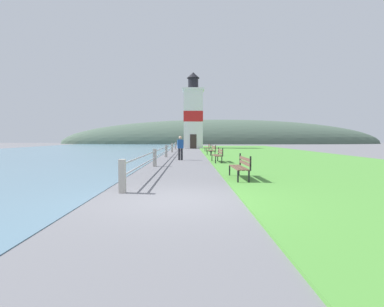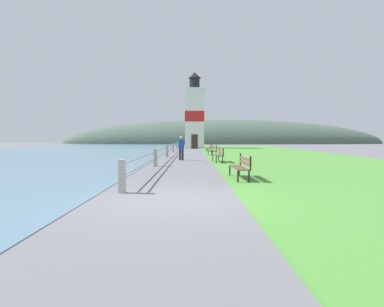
% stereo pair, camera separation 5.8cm
% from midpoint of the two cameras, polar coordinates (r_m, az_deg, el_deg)
% --- Properties ---
extents(ground_plane, '(160.00, 160.00, 0.00)m').
position_cam_midpoint_polar(ground_plane, '(7.60, -3.30, -8.87)').
color(ground_plane, slate).
extents(grass_verge, '(12.00, 56.19, 0.06)m').
position_cam_midpoint_polar(grass_verge, '(27.18, 15.27, -0.28)').
color(grass_verge, '#4C8E38').
rests_on(grass_verge, ground_plane).
extents(water_strip, '(24.00, 89.90, 0.01)m').
position_cam_midpoint_polar(water_strip, '(29.97, -29.24, -0.30)').
color(water_strip, slate).
rests_on(water_strip, ground_plane).
extents(seawall_railing, '(0.18, 31.02, 0.96)m').
position_cam_midpoint_polar(seawall_railing, '(23.94, -4.87, 0.69)').
color(seawall_railing, '#A8A399').
rests_on(seawall_railing, ground_plane).
extents(park_bench_near, '(0.51, 1.92, 0.94)m').
position_cam_midpoint_polar(park_bench_near, '(11.12, 9.30, -2.29)').
color(park_bench_near, brown).
rests_on(park_bench_near, ground_plane).
extents(park_bench_midway, '(0.56, 1.84, 0.94)m').
position_cam_midpoint_polar(park_bench_midway, '(18.44, 5.05, -0.14)').
color(park_bench_midway, brown).
rests_on(park_bench_midway, ground_plane).
extents(park_bench_far, '(0.65, 1.84, 0.94)m').
position_cam_midpoint_polar(park_bench_far, '(25.47, 3.92, 0.75)').
color(park_bench_far, brown).
rests_on(park_bench_far, ground_plane).
extents(park_bench_by_lighthouse, '(0.53, 1.72, 0.94)m').
position_cam_midpoint_polar(park_bench_by_lighthouse, '(32.19, 3.18, 1.24)').
color(park_bench_by_lighthouse, brown).
rests_on(park_bench_by_lighthouse, ground_plane).
extents(lighthouse, '(3.08, 3.08, 10.87)m').
position_cam_midpoint_polar(lighthouse, '(43.35, 0.33, 7.29)').
color(lighthouse, white).
rests_on(lighthouse, ground_plane).
extents(person_strolling, '(0.44, 0.28, 1.67)m').
position_cam_midpoint_polar(person_strolling, '(20.72, -2.16, 1.23)').
color(person_strolling, '#28282D').
rests_on(person_strolling, ground_plane).
extents(distant_hillside, '(80.00, 16.00, 12.00)m').
position_cam_midpoint_polar(distant_hillside, '(75.28, 5.61, 1.88)').
color(distant_hillside, '#475B4C').
rests_on(distant_hillside, ground_plane).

